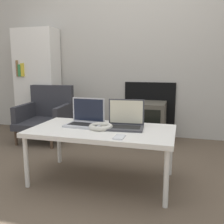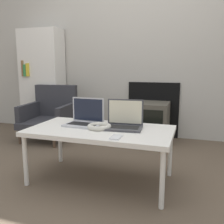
% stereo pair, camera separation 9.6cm
% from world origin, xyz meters
% --- Properties ---
extents(ground_plane, '(14.00, 14.00, 0.00)m').
position_xyz_m(ground_plane, '(0.00, 0.00, 0.00)').
color(ground_plane, brown).
extents(wall_back, '(7.00, 0.08, 2.60)m').
position_xyz_m(wall_back, '(0.00, 1.73, 1.29)').
color(wall_back, '#ADA89E').
rests_on(wall_back, ground_plane).
extents(table, '(1.16, 0.63, 0.45)m').
position_xyz_m(table, '(0.00, 0.18, 0.42)').
color(table, silver).
rests_on(table, ground_plane).
extents(laptop_left, '(0.31, 0.23, 0.23)m').
position_xyz_m(laptop_left, '(-0.18, 0.26, 0.50)').
color(laptop_left, '#B2B2B7').
rests_on(laptop_left, table).
extents(laptop_right, '(0.32, 0.24, 0.23)m').
position_xyz_m(laptop_right, '(0.17, 0.26, 0.50)').
color(laptop_right, '#38383D').
rests_on(laptop_right, table).
extents(headphones, '(0.20, 0.20, 0.04)m').
position_xyz_m(headphones, '(-0.01, 0.17, 0.47)').
color(headphones, beige).
rests_on(headphones, table).
extents(phone, '(0.07, 0.12, 0.01)m').
position_xyz_m(phone, '(0.20, -0.04, 0.45)').
color(phone, silver).
rests_on(phone, table).
extents(tv, '(0.46, 0.46, 0.50)m').
position_xyz_m(tv, '(0.19, 1.45, 0.25)').
color(tv, '#4C473D').
rests_on(tv, ground_plane).
extents(armchair, '(0.65, 0.71, 0.70)m').
position_xyz_m(armchair, '(-1.08, 1.18, 0.35)').
color(armchair, '#2D2D33').
rests_on(armchair, ground_plane).
extents(bookshelf, '(0.61, 0.32, 1.48)m').
position_xyz_m(bookshelf, '(-1.43, 1.53, 0.74)').
color(bookshelf, silver).
rests_on(bookshelf, ground_plane).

